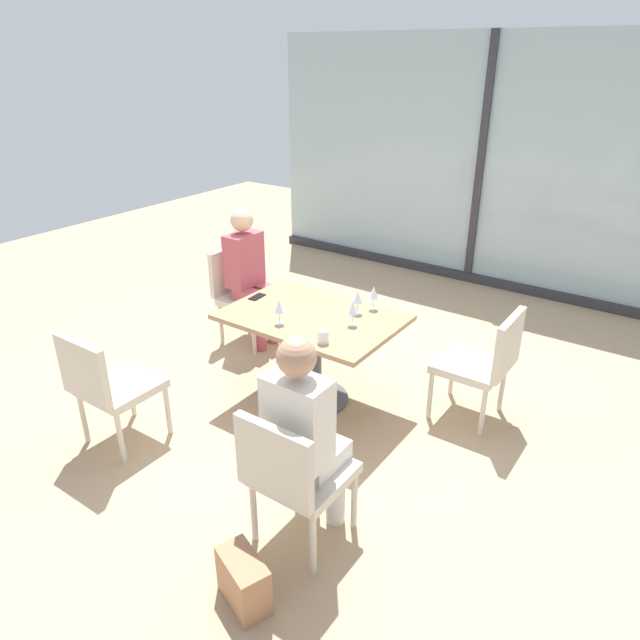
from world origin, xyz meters
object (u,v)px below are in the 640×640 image
chair_far_left (242,290)px  cell_phone_on_table (257,297)px  dining_table_main (312,337)px  handbag_0 (244,581)px  person_far_left (250,271)px  wine_glass_3 (374,293)px  chair_front_left (107,383)px  chair_front_right (293,472)px  coffee_cup (323,336)px  chair_far_right (484,360)px  wine_glass_1 (357,297)px  person_front_right (305,430)px  wine_glass_2 (352,308)px  wine_glass_0 (279,307)px

chair_far_left → cell_phone_on_table: bearing=-38.0°
dining_table_main → handbag_0: dining_table_main is taller
person_far_left → wine_glass_3: 1.38m
chair_front_left → wine_glass_3: bearing=55.7°
chair_front_right → person_far_left: 2.53m
coffee_cup → handbag_0: size_ratio=0.30×
chair_front_right → chair_far_right: bearing=77.7°
chair_front_left → wine_glass_1: 1.82m
cell_phone_on_table → chair_front_right: bearing=-47.5°
coffee_cup → person_far_left: bearing=149.3°
chair_far_right → dining_table_main: bearing=-156.9°
person_front_right → handbag_0: (0.02, -0.55, -0.56)m
person_front_right → wine_glass_1: (-0.52, 1.35, 0.16)m
wine_glass_2 → handbag_0: bearing=-74.8°
wine_glass_1 → coffee_cup: (0.06, -0.53, -0.09)m
person_far_left → wine_glass_0: size_ratio=6.81×
wine_glass_3 → cell_phone_on_table: size_ratio=1.28×
person_far_left → wine_glass_2: person_far_left is taller
person_far_left → cell_phone_on_table: bearing=-43.6°
wine_glass_2 → coffee_cup: bearing=-92.8°
wine_glass_1 → chair_front_right: bearing=-70.5°
chair_front_right → chair_front_left: 1.55m
cell_phone_on_table → wine_glass_2: bearing=-3.7°
handbag_0 → wine_glass_1: bearing=127.2°
wine_glass_2 → handbag_0: wine_glass_2 is taller
chair_front_right → wine_glass_0: (-0.88, 0.99, 0.37)m
chair_front_right → wine_glass_1: bearing=109.5°
wine_glass_1 → wine_glass_2: (0.08, -0.19, 0.00)m
wine_glass_3 → chair_far_left: bearing=174.3°
chair_front_right → chair_far_right: 1.78m
chair_far_left → person_front_right: bearing=-40.3°
wine_glass_3 → wine_glass_2: bearing=-86.5°
chair_front_left → chair_front_right: bearing=0.0°
chair_far_right → wine_glass_1: wine_glass_1 is taller
wine_glass_3 → coffee_cup: 0.67m
person_far_left → handbag_0: bearing=-49.8°
person_front_right → handbag_0: size_ratio=4.20×
chair_front_left → wine_glass_2: (1.11, 1.27, 0.37)m
wine_glass_2 → person_far_left: bearing=161.1°
dining_table_main → chair_front_left: chair_front_left is taller
person_far_left → wine_glass_0: (0.94, -0.75, 0.16)m
wine_glass_0 → wine_glass_2: bearing=32.3°
chair_far_right → wine_glass_1: size_ratio=4.70×
dining_table_main → chair_front_left: bearing=-121.8°
chair_front_right → person_far_left: bearing=136.2°
chair_front_right → wine_glass_2: wine_glass_2 is taller
chair_far_left → cell_phone_on_table: 0.80m
chair_far_left → wine_glass_2: (1.49, -0.47, 0.37)m
wine_glass_0 → cell_phone_on_table: (-0.45, 0.28, -0.13)m
person_front_right → coffee_cup: bearing=119.0°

